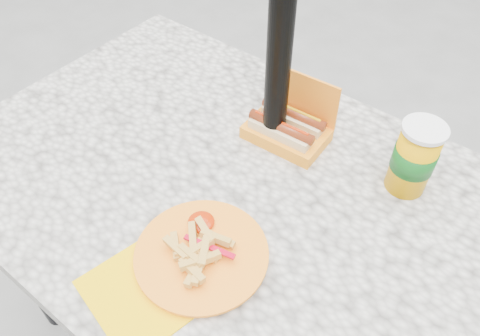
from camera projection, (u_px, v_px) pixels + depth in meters
The scene contains 5 objects.
ground at pixel (232, 336), 1.51m from camera, with size 60.00×60.00×0.00m, color slate.
picnic_table at pixel (229, 214), 1.04m from camera, with size 1.20×0.80×0.75m.
hotdog_box at pixel (288, 127), 1.03m from camera, with size 0.18×0.12×0.14m.
fries_plate at pixel (197, 256), 0.82m from camera, with size 0.26×0.33×0.05m.
soda_cup at pixel (414, 158), 0.89m from camera, with size 0.08×0.08×0.16m.
Camera 1 is at (0.41, -0.49, 1.47)m, focal length 35.00 mm.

